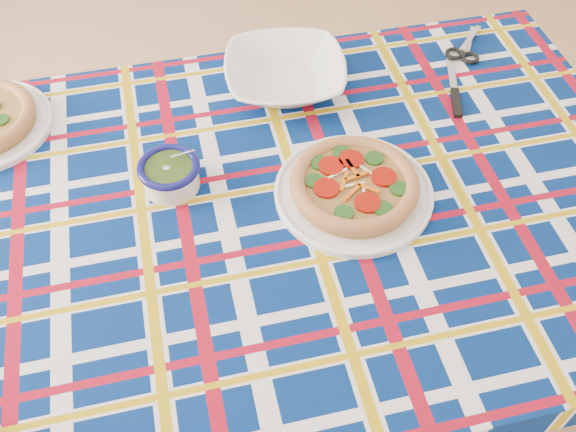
% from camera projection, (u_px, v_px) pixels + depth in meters
% --- Properties ---
extents(floor, '(4.00, 4.00, 0.00)m').
position_uv_depth(floor, '(115.00, 292.00, 2.08)').
color(floor, '#A97D57').
rests_on(floor, ground).
extents(dining_table, '(1.90, 1.54, 0.77)m').
position_uv_depth(dining_table, '(265.00, 232.00, 1.35)').
color(dining_table, brown).
rests_on(dining_table, floor).
extents(tablecloth, '(1.94, 1.58, 0.11)m').
position_uv_depth(tablecloth, '(265.00, 224.00, 1.33)').
color(tablecloth, navy).
rests_on(tablecloth, dining_table).
extents(main_focaccia_plate, '(0.39, 0.39, 0.06)m').
position_uv_depth(main_focaccia_plate, '(354.00, 185.00, 1.29)').
color(main_focaccia_plate, olive).
rests_on(main_focaccia_plate, tablecloth).
extents(pesto_bowl, '(0.15, 0.15, 0.08)m').
position_uv_depth(pesto_bowl, '(170.00, 173.00, 1.30)').
color(pesto_bowl, '#22350E').
rests_on(pesto_bowl, tablecloth).
extents(serving_bowl, '(0.34, 0.34, 0.07)m').
position_uv_depth(serving_bowl, '(285.00, 75.00, 1.50)').
color(serving_bowl, white).
rests_on(serving_bowl, tablecloth).
extents(table_knife, '(0.04, 0.25, 0.01)m').
position_uv_depth(table_knife, '(452.00, 74.00, 1.55)').
color(table_knife, silver).
rests_on(table_knife, tablecloth).
extents(kitchen_scissors, '(0.14, 0.21, 0.02)m').
position_uv_depth(kitchen_scissors, '(470.00, 39.00, 1.64)').
color(kitchen_scissors, silver).
rests_on(kitchen_scissors, tablecloth).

